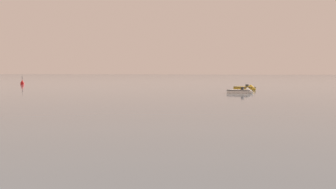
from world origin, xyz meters
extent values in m
cube|color=white|center=(3.69, 61.92, 0.18)|extent=(3.89, 2.76, 0.71)
cone|color=white|center=(5.42, 61.19, 0.18)|extent=(1.58, 1.74, 1.42)
cube|color=black|center=(3.73, 61.90, 0.44)|extent=(3.97, 2.82, 0.08)
cube|color=black|center=(4.20, 61.70, 0.73)|extent=(0.47, 0.56, 0.39)
cube|color=black|center=(2.07, 62.59, 0.28)|extent=(0.31, 0.35, 0.50)
cube|color=gold|center=(3.85, 74.47, 0.19)|extent=(4.06, 3.52, 0.76)
cone|color=gold|center=(5.49, 73.31, 0.19)|extent=(1.86, 1.93, 1.52)
cube|color=#33383F|center=(3.88, 74.44, 0.47)|extent=(4.15, 3.60, 0.08)
cube|color=#33383F|center=(4.33, 74.13, 0.78)|extent=(0.57, 0.61, 0.42)
cube|color=black|center=(2.31, 75.55, 0.30)|extent=(0.37, 0.38, 0.54)
cylinder|color=red|center=(-52.17, 92.44, 0.17)|extent=(0.90, 0.90, 0.70)
cone|color=red|center=(-52.17, 92.44, 0.87)|extent=(0.72, 0.72, 0.70)
cylinder|color=black|center=(-52.17, 92.44, 1.67)|extent=(0.10, 0.10, 0.90)
camera|label=1|loc=(7.89, -6.37, 3.46)|focal=46.71mm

